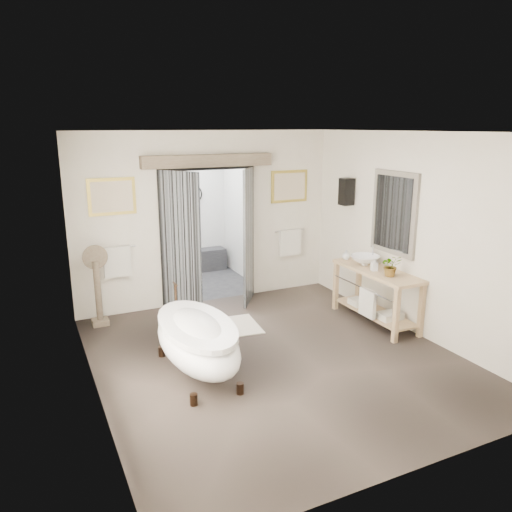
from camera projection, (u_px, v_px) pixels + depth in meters
name	position (u px, v px, depth m)	size (l,w,h in m)	color
ground_plane	(275.00, 358.00, 6.58)	(5.00, 5.00, 0.00)	#50433C
room_shell	(279.00, 221.00, 6.00)	(4.52, 5.02, 2.91)	beige
shower_room	(182.00, 234.00, 9.84)	(2.22, 2.01, 2.51)	#232328
back_wall_dressing	(211.00, 214.00, 8.21)	(3.82, 0.74, 2.52)	black
clawfoot_tub	(197.00, 340.00, 6.06)	(0.84, 1.89, 0.92)	black
vanity	(375.00, 291.00, 7.65)	(0.57, 1.60, 0.85)	tan
pedestal_mirror	(98.00, 291.00, 7.55)	(0.37, 0.24, 1.26)	#716552
rug	(219.00, 328.00, 7.53)	(1.20, 0.80, 0.01)	silver
slippers	(218.00, 327.00, 7.48)	(0.38, 0.25, 0.05)	silver
basin	(365.00, 260.00, 7.80)	(0.45, 0.45, 0.16)	white
plant	(391.00, 266.00, 7.21)	(0.29, 0.25, 0.32)	gray
soap_bottle_a	(374.00, 264.00, 7.50)	(0.09, 0.09, 0.20)	gray
soap_bottle_b	(346.00, 255.00, 8.13)	(0.13, 0.13, 0.16)	gray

